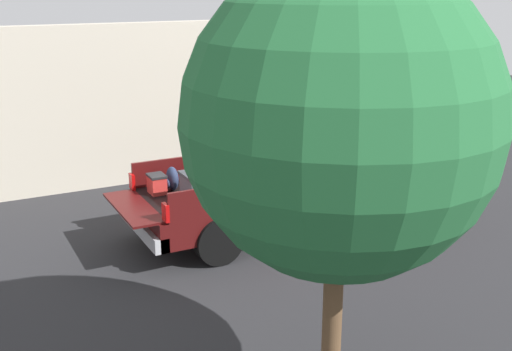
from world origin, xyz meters
The scene contains 5 objects.
ground_plane centered at (0.00, 0.00, 0.00)m, with size 40.00×40.00×0.00m, color #262628.
pickup_truck centered at (0.36, 0.00, 0.96)m, with size 6.05×2.06×2.23m.
building_facade centered at (-0.60, 4.12, 1.79)m, with size 11.20×0.36×3.57m, color beige.
tree_background centered at (-2.14, -4.72, 3.15)m, with size 3.11×3.11×4.71m.
trash_can centered at (2.98, 3.29, 0.50)m, with size 0.60×0.60×0.98m.
Camera 1 is at (-5.57, -9.60, 4.43)m, focal length 44.34 mm.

